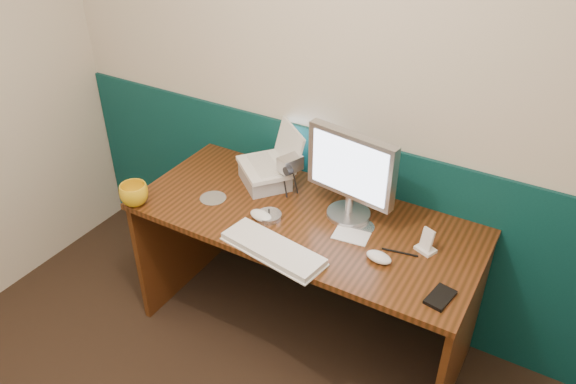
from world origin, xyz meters
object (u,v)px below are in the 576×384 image
Objects in this scene: keyboard at (273,249)px; monitor at (351,175)px; camcorder at (290,174)px; desk at (303,278)px; mug at (134,194)px; laptop at (264,148)px.

monitor is at bearing 77.43° from keyboard.
camcorder is (-0.32, 0.02, -0.10)m from monitor.
mug is at bearing -157.28° from desk.
camcorder reaches higher than mug.
keyboard is 0.75m from mug.
camcorder is (-0.16, 0.42, 0.10)m from keyboard.
desk is 0.62m from monitor.
desk is at bearing 22.72° from mug.
laptop reaches higher than mug.
monitor is at bearing 33.96° from desk.
keyboard is at bearing 1.73° from mug.
keyboard is 3.44× the size of mug.
camcorder is at bearing 37.16° from mug.
desk is 0.67m from laptop.
desk is 0.53m from camcorder.
keyboard is 2.09× the size of camcorder.
desk is 0.48m from keyboard.
mug is 0.61× the size of camcorder.
camcorder is at bearing -174.58° from monitor.
monitor reaches higher than desk.
camcorder is (-0.15, 0.13, 0.48)m from desk.
mug is 0.74m from camcorder.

